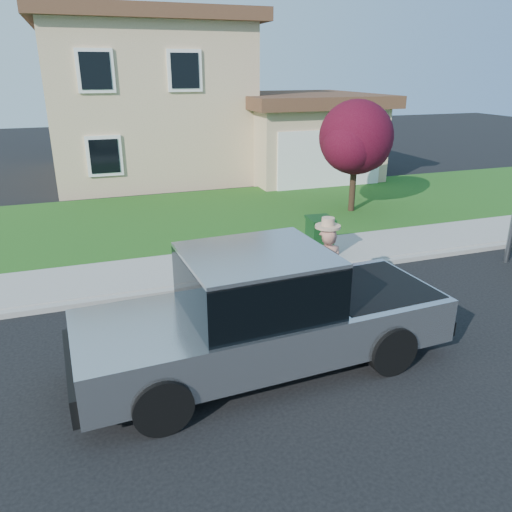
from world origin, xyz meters
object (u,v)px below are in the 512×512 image
Objects in this scene: pickup_truck at (264,314)px; ornamental_tree at (357,141)px; woman at (326,270)px; trash_bin at (320,236)px.

pickup_truck is 1.71× the size of ornamental_tree.
woman is 3.04m from trash_bin.
pickup_truck is 6.27× the size of trash_bin.
pickup_truck is 2.24m from woman.
ornamental_tree is at bearing 49.02° from pickup_truck.
woman is at bearing 34.08° from pickup_truck.
pickup_truck is at bearing 52.35° from woman.
woman is at bearing -109.04° from trash_bin.
ornamental_tree reaches higher than woman.
trash_bin is (1.24, 2.76, -0.30)m from woman.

